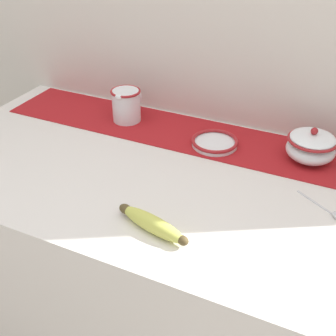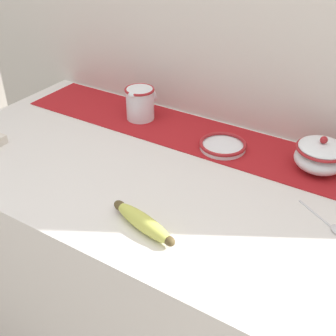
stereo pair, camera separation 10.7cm
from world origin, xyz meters
name	(u,v)px [view 2 (the right image)]	position (x,y,z in m)	size (l,w,h in m)	color
countertop	(170,282)	(0.00, 0.00, 0.43)	(1.43, 0.70, 0.86)	silver
back_wall	(238,15)	(0.00, 0.37, 1.20)	(2.23, 0.04, 2.40)	silver
table_runner	(209,138)	(0.00, 0.23, 0.86)	(1.32, 0.23, 0.00)	#A8191E
cream_pitcher	(140,102)	(-0.26, 0.23, 0.92)	(0.10, 0.12, 0.11)	white
sugar_bowl	(320,155)	(0.33, 0.23, 0.91)	(0.14, 0.14, 0.10)	white
small_dish	(223,145)	(0.06, 0.19, 0.87)	(0.14, 0.14, 0.02)	white
banana	(143,222)	(0.06, -0.22, 0.88)	(0.20, 0.08, 0.04)	#CCD156
spoon	(336,230)	(0.44, 0.00, 0.87)	(0.14, 0.10, 0.01)	silver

